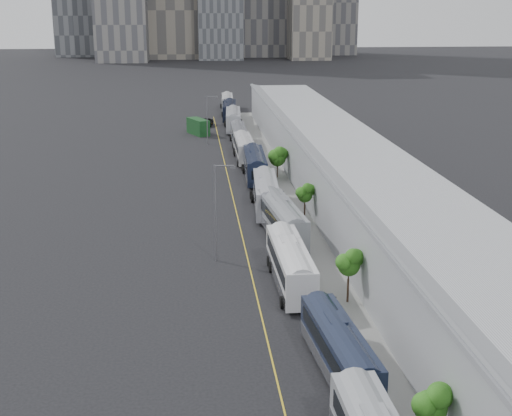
{
  "coord_description": "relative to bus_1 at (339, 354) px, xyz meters",
  "views": [
    {
      "loc": [
        -6.79,
        -22.05,
        23.76
      ],
      "look_at": [
        0.02,
        50.44,
        3.0
      ],
      "focal_mm": 50.0,
      "sensor_mm": 36.0,
      "label": 1
    }
  ],
  "objects": [
    {
      "name": "tree_1",
      "position": [
        3.15,
        11.51,
        2.14
      ],
      "size": [
        1.88,
        1.88,
        4.59
      ],
      "color": "black",
      "rests_on": "ground"
    },
    {
      "name": "sidewalk",
      "position": [
        6.29,
        34.93,
        -1.42
      ],
      "size": [
        10.0,
        170.0,
        0.12
      ],
      "primitive_type": "cube",
      "color": "gray",
      "rests_on": "ground"
    },
    {
      "name": "shipping_container",
      "position": [
        -7.89,
        92.88,
        0.01
      ],
      "size": [
        4.43,
        6.51,
        2.98
      ],
      "primitive_type": "cube",
      "rotation": [
        0.0,
        0.0,
        0.41
      ],
      "color": "#123B18",
      "rests_on": "ground"
    },
    {
      "name": "depot",
      "position": [
        10.28,
        34.93,
        2.03
      ],
      "size": [
        12.45,
        160.4,
        7.2
      ],
      "color": "gray",
      "rests_on": "ground"
    },
    {
      "name": "tree_0",
      "position": [
        3.16,
        -8.9,
        1.51
      ],
      "size": [
        1.87,
        1.87,
        3.95
      ],
      "color": "black",
      "rests_on": "ground"
    },
    {
      "name": "tree_3",
      "position": [
        2.79,
        56.14,
        1.8
      ],
      "size": [
        2.41,
        2.41,
        4.5
      ],
      "color": "black",
      "rests_on": "ground"
    },
    {
      "name": "bus_2",
      "position": [
        -1.05,
        15.78,
        0.16
      ],
      "size": [
        2.95,
        13.28,
        3.88
      ],
      "rotation": [
        0.0,
        0.0,
        0.01
      ],
      "color": "silver",
      "rests_on": "ground"
    },
    {
      "name": "tree_2",
      "position": [
        3.23,
        34.53,
        1.93
      ],
      "size": [
        1.72,
        1.72,
        4.3
      ],
      "color": "black",
      "rests_on": "ground"
    },
    {
      "name": "bus_3",
      "position": [
        -0.09,
        29.18,
        0.2
      ],
      "size": [
        3.93,
        13.77,
        3.97
      ],
      "rotation": [
        0.0,
        0.0,
        0.09
      ],
      "color": "gray",
      "rests_on": "ground"
    },
    {
      "name": "street_lamp_far",
      "position": [
        -6.22,
        82.7,
        3.48
      ],
      "size": [
        2.04,
        0.22,
        8.55
      ],
      "color": "#59595E",
      "rests_on": "ground"
    },
    {
      "name": "bus_7",
      "position": [
        -0.92,
        82.27,
        -0.0
      ],
      "size": [
        2.7,
        12.03,
        3.5
      ],
      "rotation": [
        0.0,
        0.0,
        -0.02
      ],
      "color": "slate",
      "rests_on": "ground"
    },
    {
      "name": "lane_line",
      "position": [
        -4.21,
        34.93,
        -1.47
      ],
      "size": [
        0.12,
        160.0,
        0.02
      ],
      "primitive_type": "cube",
      "color": "gold",
      "rests_on": "ground"
    },
    {
      "name": "bus_6",
      "position": [
        -0.99,
        68.65,
        0.12
      ],
      "size": [
        2.89,
        12.96,
        3.78
      ],
      "rotation": [
        0.0,
        0.0,
        -0.0
      ],
      "color": "silver",
      "rests_on": "ground"
    },
    {
      "name": "bus_5",
      "position": [
        -0.45,
        55.88,
        0.19
      ],
      "size": [
        3.24,
        13.63,
        3.96
      ],
      "rotation": [
        0.0,
        0.0,
        -0.04
      ],
      "color": "#151C30",
      "rests_on": "ground"
    },
    {
      "name": "bus_8",
      "position": [
        -0.92,
        97.34,
        0.23
      ],
      "size": [
        3.61,
        14.01,
        4.05
      ],
      "rotation": [
        0.0,
        0.0,
        -0.06
      ],
      "color": "#A4A6AE",
      "rests_on": "ground"
    },
    {
      "name": "suv",
      "position": [
        -6.14,
        102.69,
        -0.74
      ],
      "size": [
        3.24,
        5.63,
        1.48
      ],
      "primitive_type": "imported",
      "rotation": [
        0.0,
        0.0,
        -0.15
      ],
      "color": "black",
      "rests_on": "ground"
    },
    {
      "name": "street_lamp_near",
      "position": [
        -7.11,
        22.75,
        3.94
      ],
      "size": [
        2.04,
        0.22,
        9.45
      ],
      "color": "#59595E",
      "rests_on": "ground"
    },
    {
      "name": "bus_9",
      "position": [
        -0.9,
        110.69,
        0.14
      ],
      "size": [
        3.58,
        13.32,
        3.85
      ],
      "rotation": [
        0.0,
        0.0,
        -0.07
      ],
      "color": "black",
      "rests_on": "ground"
    },
    {
      "name": "bus_10",
      "position": [
        -0.6,
        124.71,
        0.09
      ],
      "size": [
        3.17,
        12.85,
        3.73
      ],
      "rotation": [
        0.0,
        0.0,
        -0.05
      ],
      "color": "silver",
      "rests_on": "ground"
    },
    {
      "name": "bus_1",
      "position": [
        0.0,
        0.0,
        0.0
      ],
      "size": [
        3.34,
        12.16,
        3.51
      ],
      "rotation": [
        0.0,
        0.0,
        0.08
      ],
      "color": "#161D31",
      "rests_on": "ground"
    },
    {
      "name": "bus_4",
      "position": [
        -0.6,
        39.97,
        0.18
      ],
      "size": [
        3.59,
        13.6,
        3.93
      ],
      "rotation": [
        0.0,
        0.0,
        -0.07
      ],
      "color": "#A7A8B1",
      "rests_on": "ground"
    }
  ]
}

